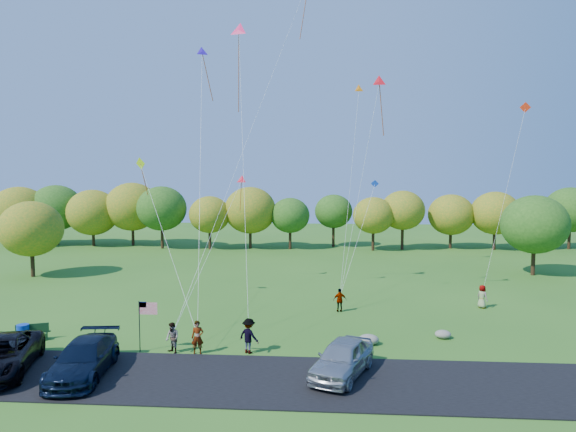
% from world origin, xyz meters
% --- Properties ---
extents(ground, '(140.00, 140.00, 0.00)m').
position_xyz_m(ground, '(0.00, 0.00, 0.00)').
color(ground, '#2D621C').
rests_on(ground, ground).
extents(asphalt_lane, '(44.00, 6.00, 0.06)m').
position_xyz_m(asphalt_lane, '(0.00, -4.00, 0.03)').
color(asphalt_lane, black).
rests_on(asphalt_lane, ground).
extents(treeline, '(75.58, 27.82, 8.60)m').
position_xyz_m(treeline, '(3.89, 35.54, 4.74)').
color(treeline, '#392714').
rests_on(treeline, ground).
extents(minivan_dark, '(4.35, 6.56, 1.67)m').
position_xyz_m(minivan_dark, '(-10.55, -4.12, 0.90)').
color(minivan_dark, black).
rests_on(minivan_dark, asphalt_lane).
extents(minivan_navy, '(2.90, 5.75, 1.60)m').
position_xyz_m(minivan_navy, '(-6.47, -4.19, 0.86)').
color(minivan_navy, black).
rests_on(minivan_navy, asphalt_lane).
extents(minivan_silver, '(3.59, 5.20, 1.65)m').
position_xyz_m(minivan_silver, '(5.51, -3.29, 0.88)').
color(minivan_silver, '#9EA2A9').
rests_on(minivan_silver, asphalt_lane).
extents(flyer_a, '(0.71, 0.53, 1.76)m').
position_xyz_m(flyer_a, '(-1.94, -0.80, 0.88)').
color(flyer_a, '#4C4C59').
rests_on(flyer_a, ground).
extents(flyer_b, '(1.00, 0.98, 1.63)m').
position_xyz_m(flyer_b, '(-3.29, -0.80, 0.81)').
color(flyer_b, '#4C4C59').
rests_on(flyer_b, ground).
extents(flyer_c, '(1.38, 1.18, 1.85)m').
position_xyz_m(flyer_c, '(0.71, -0.47, 0.92)').
color(flyer_c, '#4C4C59').
rests_on(flyer_c, ground).
extents(flyer_d, '(1.00, 0.55, 1.60)m').
position_xyz_m(flyer_d, '(5.72, 8.00, 0.80)').
color(flyer_d, '#4C4C59').
rests_on(flyer_d, ground).
extents(flyer_e, '(0.88, 0.95, 1.63)m').
position_xyz_m(flyer_e, '(15.73, 9.71, 0.81)').
color(flyer_e, '#4C4C59').
rests_on(flyer_e, ground).
extents(park_bench, '(1.67, 0.88, 0.96)m').
position_xyz_m(park_bench, '(-11.83, 0.75, 0.51)').
color(park_bench, '#123318').
rests_on(park_bench, ground).
extents(trash_barrel, '(0.66, 0.66, 0.99)m').
position_xyz_m(trash_barrel, '(-12.20, 0.39, 0.49)').
color(trash_barrel, '#0A32A3').
rests_on(trash_barrel, ground).
extents(flag_assembly, '(1.01, 0.66, 2.73)m').
position_xyz_m(flag_assembly, '(-4.77, -0.70, 2.07)').
color(flag_assembly, black).
rests_on(flag_assembly, ground).
extents(boulder_near, '(1.13, 0.88, 0.56)m').
position_xyz_m(boulder_near, '(7.12, 1.34, 0.28)').
color(boulder_near, gray).
rests_on(boulder_near, ground).
extents(boulder_far, '(0.92, 0.76, 0.48)m').
position_xyz_m(boulder_far, '(11.46, 2.70, 0.24)').
color(boulder_far, gray).
rests_on(boulder_far, ground).
extents(kites_aloft, '(27.04, 8.85, 17.80)m').
position_xyz_m(kites_aloft, '(1.66, 12.30, 17.73)').
color(kites_aloft, '#FA1B5C').
rests_on(kites_aloft, ground).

